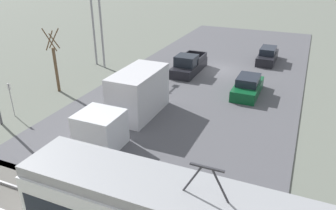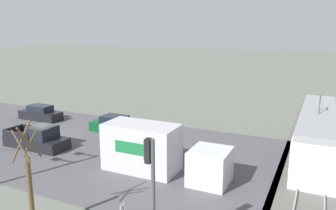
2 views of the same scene
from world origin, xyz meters
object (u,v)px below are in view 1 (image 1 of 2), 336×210
pickup_truck (189,65)px  street_tree (55,64)px  sedan_car_1 (267,56)px  no_parking_sign (11,97)px  sedan_car_0 (248,87)px  street_lamp_near_crossing (102,23)px  street_lamp_mid_block (94,22)px  box_truck (131,100)px

pickup_truck → street_tree: (8.31, 8.53, 1.61)m
sedan_car_1 → no_parking_sign: size_ratio=1.95×
sedan_car_0 → street_tree: bearing=20.4°
street_lamp_near_crossing → no_parking_sign: street_lamp_near_crossing is taller
sedan_car_0 → street_lamp_mid_block: (15.81, -2.16, 3.54)m
pickup_truck → sedan_car_0: 6.94m
box_truck → no_parking_sign: box_truck is taller
box_truck → no_parking_sign: 8.37m
street_lamp_mid_block → no_parking_sign: bearing=96.9°
pickup_truck → street_lamp_near_crossing: street_lamp_near_crossing is taller
street_lamp_near_crossing → street_lamp_mid_block: 1.48m
box_truck → street_lamp_near_crossing: 12.62m
street_lamp_mid_block → no_parking_sign: (-1.50, 12.45, -2.77)m
sedan_car_0 → street_lamp_mid_block: size_ratio=0.62×
box_truck → street_tree: street_tree is taller
box_truck → street_lamp_near_crossing: bearing=-48.7°
pickup_truck → no_parking_sign: bearing=58.8°
street_tree → street_lamp_near_crossing: (-0.03, -6.94, 1.98)m
pickup_truck → no_parking_sign: size_ratio=2.21×
pickup_truck → street_tree: street_tree is taller
sedan_car_0 → no_parking_sign: bearing=35.7°
street_lamp_near_crossing → no_parking_sign: size_ratio=3.09×
box_truck → pickup_truck: size_ratio=1.56×
street_tree → no_parking_sign: bearing=92.2°
street_lamp_mid_block → street_lamp_near_crossing: bearing=155.6°
pickup_truck → street_tree: 12.02m
box_truck → street_tree: bearing=-15.8°
sedan_car_1 → street_lamp_mid_block: street_lamp_mid_block is taller
street_lamp_mid_block → no_parking_sign: size_ratio=3.00×
box_truck → sedan_car_0: 10.02m
box_truck → street_lamp_near_crossing: (8.11, -9.25, 2.83)m
sedan_car_0 → street_lamp_near_crossing: (14.47, -1.55, 3.65)m
no_parking_sign → box_truck: bearing=-162.0°
sedan_car_1 → street_lamp_near_crossing: 17.12m
pickup_truck → sedan_car_0: bearing=153.1°
sedan_car_0 → street_lamp_near_crossing: size_ratio=0.60×
street_tree → street_lamp_mid_block: size_ratio=0.72×
street_tree → no_parking_sign: 4.98m
pickup_truck → street_lamp_near_crossing: (8.28, 1.59, 3.59)m
sedan_car_1 → street_lamp_mid_block: size_ratio=0.65×
sedan_car_1 → sedan_car_0: bearing=88.6°
sedan_car_0 → street_tree: (14.50, 5.39, 1.67)m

